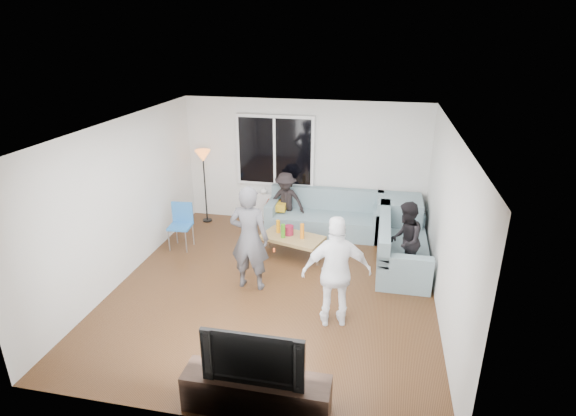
% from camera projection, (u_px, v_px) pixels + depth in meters
% --- Properties ---
extents(floor, '(5.00, 5.50, 0.04)m').
position_uv_depth(floor, '(274.00, 288.00, 7.35)').
color(floor, '#56351C').
rests_on(floor, ground).
extents(ceiling, '(5.00, 5.50, 0.04)m').
position_uv_depth(ceiling, '(272.00, 125.00, 6.38)').
color(ceiling, white).
rests_on(ceiling, ground).
extents(wall_back, '(5.00, 0.04, 2.60)m').
position_uv_depth(wall_back, '(304.00, 163.00, 9.39)').
color(wall_back, silver).
rests_on(wall_back, ground).
extents(wall_front, '(5.00, 0.04, 2.60)m').
position_uv_depth(wall_front, '(207.00, 319.00, 4.34)').
color(wall_front, silver).
rests_on(wall_front, ground).
extents(wall_left, '(0.04, 5.50, 2.60)m').
position_uv_depth(wall_left, '(122.00, 201.00, 7.33)').
color(wall_left, silver).
rests_on(wall_left, ground).
extents(wall_right, '(0.04, 5.50, 2.60)m').
position_uv_depth(wall_right, '(448.00, 226.00, 6.39)').
color(wall_right, silver).
rests_on(wall_right, ground).
extents(window_frame, '(1.62, 0.06, 1.47)m').
position_uv_depth(window_frame, '(275.00, 151.00, 9.33)').
color(window_frame, white).
rests_on(window_frame, wall_back).
extents(window_glass, '(1.50, 0.02, 1.35)m').
position_uv_depth(window_glass, '(275.00, 151.00, 9.30)').
color(window_glass, black).
rests_on(window_glass, window_frame).
extents(window_mullion, '(0.05, 0.03, 1.35)m').
position_uv_depth(window_mullion, '(275.00, 151.00, 9.29)').
color(window_mullion, white).
rests_on(window_mullion, window_frame).
extents(radiator, '(1.30, 0.12, 0.62)m').
position_uv_depth(radiator, '(275.00, 208.00, 9.75)').
color(radiator, silver).
rests_on(radiator, floor).
extents(potted_plant, '(0.22, 0.18, 0.38)m').
position_uv_depth(potted_plant, '(282.00, 187.00, 9.51)').
color(potted_plant, '#255C26').
rests_on(potted_plant, radiator).
extents(vase, '(0.18, 0.18, 0.15)m').
position_uv_depth(vase, '(264.00, 190.00, 9.63)').
color(vase, silver).
rests_on(vase, radiator).
extents(sofa_back_section, '(2.30, 0.85, 0.85)m').
position_uv_depth(sofa_back_section, '(324.00, 213.00, 9.16)').
color(sofa_back_section, gray).
rests_on(sofa_back_section, floor).
extents(sofa_right_section, '(2.00, 0.85, 0.85)m').
position_uv_depth(sofa_right_section, '(403.00, 243.00, 7.89)').
color(sofa_right_section, gray).
rests_on(sofa_right_section, floor).
extents(sofa_corner, '(0.85, 0.85, 0.85)m').
position_uv_depth(sofa_corner, '(398.00, 219.00, 8.89)').
color(sofa_corner, gray).
rests_on(sofa_corner, floor).
extents(cushion_yellow, '(0.40, 0.34, 0.14)m').
position_uv_depth(cushion_yellow, '(277.00, 206.00, 9.29)').
color(cushion_yellow, gold).
rests_on(cushion_yellow, sofa_back_section).
extents(cushion_red, '(0.38, 0.32, 0.13)m').
position_uv_depth(cushion_red, '(276.00, 205.00, 9.37)').
color(cushion_red, maroon).
rests_on(cushion_red, sofa_back_section).
extents(coffee_table, '(1.23, 0.89, 0.40)m').
position_uv_depth(coffee_table, '(292.00, 246.00, 8.27)').
color(coffee_table, '#9B7E4B').
rests_on(coffee_table, floor).
extents(pitcher, '(0.17, 0.17, 0.17)m').
position_uv_depth(pitcher, '(289.00, 230.00, 8.23)').
color(pitcher, maroon).
rests_on(pitcher, coffee_table).
extents(side_chair, '(0.43, 0.43, 0.86)m').
position_uv_depth(side_chair, '(180.00, 227.00, 8.51)').
color(side_chair, '#2A6CB6').
rests_on(side_chair, floor).
extents(floor_lamp, '(0.32, 0.32, 1.56)m').
position_uv_depth(floor_lamp, '(205.00, 187.00, 9.59)').
color(floor_lamp, orange).
rests_on(floor_lamp, floor).
extents(player_left, '(0.64, 0.44, 1.71)m').
position_uv_depth(player_left, '(249.00, 238.00, 7.05)').
color(player_left, '#46454A').
rests_on(player_left, floor).
extents(player_right, '(1.01, 0.60, 1.62)m').
position_uv_depth(player_right, '(337.00, 272.00, 6.16)').
color(player_right, white).
rests_on(player_right, floor).
extents(spectator_right, '(0.58, 0.70, 1.32)m').
position_uv_depth(spectator_right, '(405.00, 241.00, 7.42)').
color(spectator_right, black).
rests_on(spectator_right, floor).
extents(spectator_back, '(0.82, 0.51, 1.22)m').
position_uv_depth(spectator_back, '(286.00, 201.00, 9.27)').
color(spectator_back, black).
rests_on(spectator_back, floor).
extents(tv_console, '(1.60, 0.40, 0.44)m').
position_uv_depth(tv_console, '(256.00, 393.00, 4.91)').
color(tv_console, '#35231A').
rests_on(tv_console, floor).
extents(television, '(1.08, 0.14, 0.62)m').
position_uv_depth(television, '(255.00, 353.00, 4.71)').
color(television, black).
rests_on(television, tv_console).
extents(bottle_a, '(0.07, 0.07, 0.24)m').
position_uv_depth(bottle_a, '(278.00, 226.00, 8.31)').
color(bottle_a, orange).
rests_on(bottle_a, coffee_table).
extents(bottle_d, '(0.07, 0.07, 0.28)m').
position_uv_depth(bottle_d, '(302.00, 231.00, 8.06)').
color(bottle_d, orange).
rests_on(bottle_d, coffee_table).
extents(bottle_b, '(0.08, 0.08, 0.26)m').
position_uv_depth(bottle_b, '(283.00, 231.00, 8.10)').
color(bottle_b, '#40981B').
rests_on(bottle_b, coffee_table).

